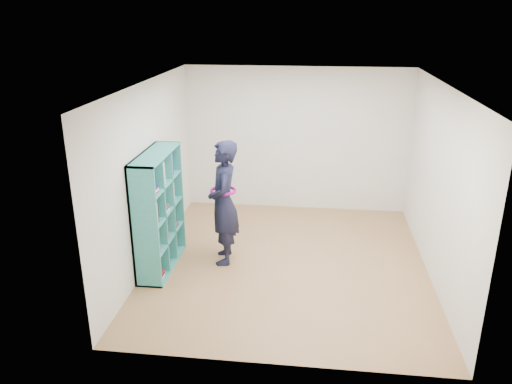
# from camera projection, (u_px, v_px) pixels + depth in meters

# --- Properties ---
(floor) EXTENTS (4.50, 4.50, 0.00)m
(floor) POSITION_uv_depth(u_px,v_px,m) (287.00, 263.00, 7.34)
(floor) COLOR olive
(floor) RESTS_ON ground
(ceiling) EXTENTS (4.50, 4.50, 0.00)m
(ceiling) POSITION_uv_depth(u_px,v_px,m) (292.00, 84.00, 6.45)
(ceiling) COLOR white
(ceiling) RESTS_ON wall_back
(wall_left) EXTENTS (0.02, 4.50, 2.60)m
(wall_left) POSITION_uv_depth(u_px,v_px,m) (149.00, 174.00, 7.12)
(wall_left) COLOR silver
(wall_left) RESTS_ON floor
(wall_right) EXTENTS (0.02, 4.50, 2.60)m
(wall_right) POSITION_uv_depth(u_px,v_px,m) (439.00, 185.00, 6.67)
(wall_right) COLOR silver
(wall_right) RESTS_ON floor
(wall_back) EXTENTS (4.00, 0.02, 2.60)m
(wall_back) POSITION_uv_depth(u_px,v_px,m) (296.00, 140.00, 8.99)
(wall_back) COLOR silver
(wall_back) RESTS_ON floor
(wall_front) EXTENTS (4.00, 0.02, 2.60)m
(wall_front) POSITION_uv_depth(u_px,v_px,m) (276.00, 253.00, 4.80)
(wall_front) COLOR silver
(wall_front) RESTS_ON floor
(bookshelf) EXTENTS (0.37, 1.27, 1.70)m
(bookshelf) POSITION_uv_depth(u_px,v_px,m) (157.00, 214.00, 7.00)
(bookshelf) COLOR teal
(bookshelf) RESTS_ON floor
(person) EXTENTS (0.54, 0.73, 1.82)m
(person) POSITION_uv_depth(u_px,v_px,m) (224.00, 203.00, 7.12)
(person) COLOR black
(person) RESTS_ON floor
(smartphone) EXTENTS (0.03, 0.11, 0.14)m
(smartphone) POSITION_uv_depth(u_px,v_px,m) (213.00, 193.00, 7.16)
(smartphone) COLOR silver
(smartphone) RESTS_ON person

